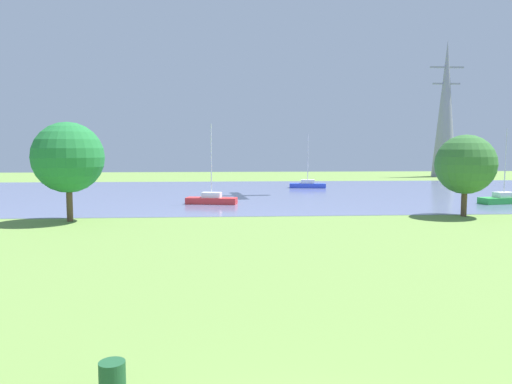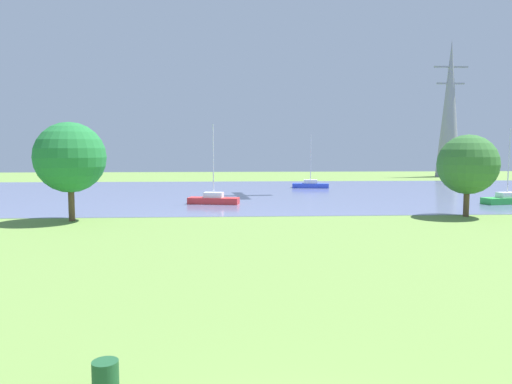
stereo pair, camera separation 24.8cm
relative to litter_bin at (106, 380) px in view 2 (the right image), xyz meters
The scene contains 9 objects.
ground_plane 19.47m from the litter_bin, 78.95° to the left, with size 160.00×160.00×0.00m, color olive.
litter_bin is the anchor object (origin of this frame).
water_surface 47.26m from the litter_bin, 85.47° to the left, with size 140.00×40.00×0.02m, color slate.
sailboat_red 35.92m from the litter_bin, 88.13° to the left, with size 5.00×2.40×7.56m.
sailboat_blue 55.64m from the litter_bin, 75.92° to the left, with size 4.98×2.24×7.16m.
sailboat_green 45.03m from the litter_bin, 49.75° to the left, with size 5.00×2.43×7.14m.
tree_east_near 27.42m from the litter_bin, 108.98° to the left, with size 5.09×5.09×7.18m.
tree_west_far 33.88m from the litter_bin, 51.35° to the left, with size 4.60×4.60×6.35m.
electricity_pylon 90.75m from the litter_bin, 60.94° to the left, with size 6.40×4.40×25.32m.
Camera 2 is at (-1.10, -7.10, 5.28)m, focal length 33.94 mm.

